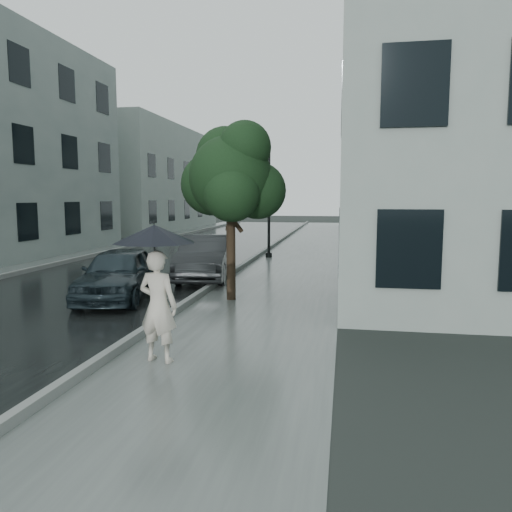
% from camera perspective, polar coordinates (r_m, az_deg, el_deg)
% --- Properties ---
extents(ground, '(120.00, 120.00, 0.00)m').
position_cam_1_polar(ground, '(8.87, -4.10, -10.14)').
color(ground, black).
rests_on(ground, ground).
extents(sidewalk, '(3.50, 60.00, 0.01)m').
position_cam_1_polar(sidewalk, '(20.47, 4.85, -0.47)').
color(sidewalk, slate).
rests_on(sidewalk, ground).
extents(kerb_near, '(0.15, 60.00, 0.15)m').
position_cam_1_polar(kerb_near, '(20.71, -0.18, -0.17)').
color(kerb_near, slate).
rests_on(kerb_near, ground).
extents(asphalt_road, '(6.85, 60.00, 0.00)m').
position_cam_1_polar(asphalt_road, '(21.61, -9.35, -0.16)').
color(asphalt_road, black).
rests_on(asphalt_road, ground).
extents(kerb_far, '(0.15, 60.00, 0.15)m').
position_cam_1_polar(kerb_far, '(23.01, -17.60, 0.21)').
color(kerb_far, slate).
rests_on(kerb_far, ground).
extents(sidewalk_far, '(1.70, 60.00, 0.01)m').
position_cam_1_polar(sidewalk_far, '(23.46, -19.60, 0.08)').
color(sidewalk_far, '#4C5451').
rests_on(sidewalk_far, ground).
extents(building_near, '(7.02, 36.00, 9.00)m').
position_cam_1_polar(building_near, '(27.99, 17.30, 10.41)').
color(building_near, gray).
rests_on(building_near, ground).
extents(building_far_b, '(7.02, 18.00, 8.00)m').
position_cam_1_polar(building_far_b, '(41.41, -12.57, 8.58)').
color(building_far_b, gray).
rests_on(building_far_b, ground).
extents(pedestrian, '(0.71, 0.53, 1.76)m').
position_cam_1_polar(pedestrian, '(7.94, -11.11, -5.64)').
color(pedestrian, beige).
rests_on(pedestrian, sidewalk).
extents(umbrella, '(1.61, 1.61, 1.27)m').
position_cam_1_polar(umbrella, '(7.80, -11.55, 2.50)').
color(umbrella, black).
rests_on(umbrella, ground).
extents(street_tree, '(2.69, 2.45, 4.40)m').
position_cam_1_polar(street_tree, '(12.48, -2.85, 9.06)').
color(street_tree, '#332619').
rests_on(street_tree, ground).
extents(lamp_post, '(0.83, 0.42, 4.98)m').
position_cam_1_polar(lamp_post, '(21.22, 1.07, 7.53)').
color(lamp_post, black).
rests_on(lamp_post, ground).
extents(car_near, '(2.17, 4.04, 1.31)m').
position_cam_1_polar(car_near, '(13.06, -15.41, -1.92)').
color(car_near, black).
rests_on(car_near, ground).
extents(car_far, '(2.02, 4.33, 1.37)m').
position_cam_1_polar(car_far, '(15.78, -5.78, -0.12)').
color(car_far, black).
rests_on(car_far, ground).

